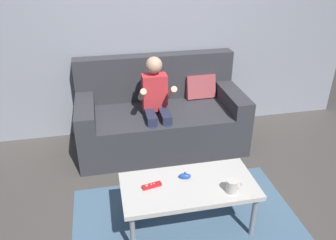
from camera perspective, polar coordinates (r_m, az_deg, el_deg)
wall_back at (r=3.62m, az=-3.24°, el=16.68°), size 4.57×0.05×2.50m
couch at (r=3.58m, az=-1.26°, el=0.54°), size 1.67×0.80×0.90m
person_seated_on_couch at (r=3.29m, az=-1.96°, el=2.89°), size 0.34×0.41×0.99m
coffee_table at (r=2.53m, az=3.48°, el=-11.30°), size 0.98×0.48×0.39m
area_rug at (r=2.77m, az=3.27°, el=-16.90°), size 1.74×1.16×0.01m
game_remote_red_near_edge at (r=2.48m, az=-2.73°, el=-10.85°), size 0.14×0.06×0.03m
nunchuk_blue at (r=2.55m, az=2.84°, el=-9.28°), size 0.10×0.06×0.05m
coffee_mug at (r=2.46m, az=10.66°, el=-10.75°), size 0.12×0.08×0.09m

